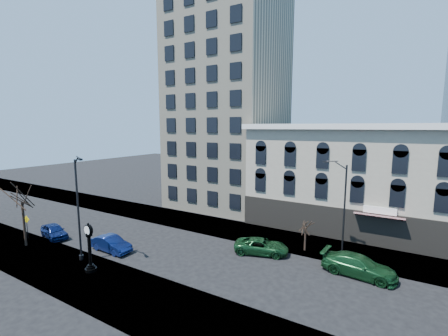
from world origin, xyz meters
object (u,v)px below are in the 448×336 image
Objects in this scene: car_near_a at (54,231)px; car_near_b at (111,244)px; warning_sign at (27,223)px; street_lamp_near at (78,181)px; street_clock at (90,249)px.

car_near_b is (8.41, 0.81, -0.01)m from car_near_a.
warning_sign is 0.56× the size of car_near_b.
car_near_a is (-8.52, 2.29, -6.74)m from street_lamp_near.
car_near_a is 8.45m from car_near_b.
street_lamp_near is at bearing -15.20° from warning_sign.
street_lamp_near is at bearing -176.92° from car_near_b.
street_lamp_near reaches higher than warning_sign.
car_near_b is at bearing 1.56° from warning_sign.
street_clock is at bearing -149.63° from car_near_b.
street_clock is 1.65× the size of warning_sign.
street_lamp_near is 3.84× the size of warning_sign.
street_lamp_near is 11.94m from warning_sign.
street_clock is at bearing -17.91° from warning_sign.
warning_sign is (-10.52, 0.54, -5.62)m from street_lamp_near.
warning_sign is (-12.54, 1.25, -0.15)m from street_clock.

